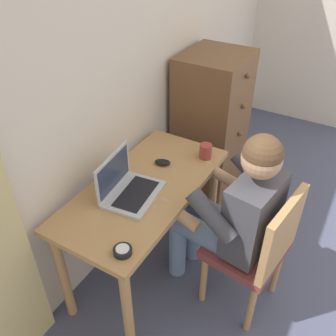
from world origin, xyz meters
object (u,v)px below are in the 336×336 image
(coffee_mug, at_px, (206,151))
(dresser, at_px, (211,126))
(desk_clock, at_px, (123,251))
(desk, at_px, (145,201))
(laptop, at_px, (127,187))
(computer_mouse, at_px, (163,162))
(person_seated, at_px, (233,210))
(chair, at_px, (258,248))

(coffee_mug, bearing_deg, dresser, 20.92)
(desk_clock, bearing_deg, desk, 21.94)
(desk, height_order, coffee_mug, coffee_mug)
(laptop, bearing_deg, desk_clock, -147.64)
(laptop, xyz_separation_m, coffee_mug, (0.55, -0.22, -0.00))
(computer_mouse, bearing_deg, desk_clock, 177.41)
(person_seated, xyz_separation_m, desk_clock, (-0.60, 0.31, 0.07))
(chair, distance_m, coffee_mug, 0.67)
(desk_clock, relative_size, coffee_mug, 0.75)
(desk, height_order, desk_clock, desk_clock)
(chair, relative_size, coffee_mug, 7.31)
(dresser, distance_m, chair, 1.21)
(person_seated, distance_m, laptop, 0.60)
(desk, relative_size, desk_clock, 12.87)
(chair, distance_m, computer_mouse, 0.76)
(desk, relative_size, person_seated, 0.97)
(laptop, height_order, coffee_mug, laptop)
(person_seated, height_order, laptop, person_seated)
(desk_clock, bearing_deg, laptop, 32.36)
(computer_mouse, bearing_deg, desk, 165.49)
(chair, relative_size, computer_mouse, 8.77)
(computer_mouse, height_order, coffee_mug, coffee_mug)
(computer_mouse, xyz_separation_m, coffee_mug, (0.21, -0.20, 0.03))
(chair, bearing_deg, coffee_mug, 56.13)
(chair, xyz_separation_m, laptop, (-0.21, 0.72, 0.29))
(dresser, distance_m, computer_mouse, 0.84)
(dresser, distance_m, coffee_mug, 0.68)
(chair, bearing_deg, desk, 98.59)
(desk, distance_m, coffee_mug, 0.50)
(laptop, relative_size, coffee_mug, 3.06)
(dresser, bearing_deg, chair, -142.21)
(laptop, bearing_deg, dresser, 0.84)
(desk, height_order, laptop, laptop)
(coffee_mug, bearing_deg, laptop, 158.37)
(desk, height_order, chair, chair)
(dresser, height_order, chair, dresser)
(person_seated, distance_m, desk_clock, 0.68)
(laptop, bearing_deg, coffee_mug, -21.63)
(chair, distance_m, laptop, 0.81)
(chair, bearing_deg, computer_mouse, 79.37)
(dresser, relative_size, computer_mouse, 11.83)
(laptop, bearing_deg, chair, -73.69)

